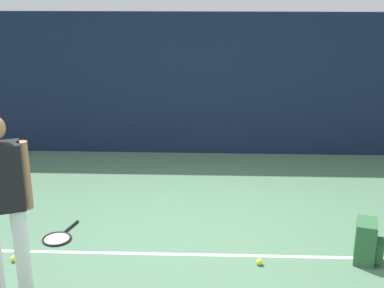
{
  "coord_description": "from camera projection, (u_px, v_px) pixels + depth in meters",
  "views": [
    {
      "loc": [
        0.21,
        -5.06,
        2.81
      ],
      "look_at": [
        0.0,
        0.4,
        1.0
      ],
      "focal_mm": 48.43,
      "sensor_mm": 36.0,
      "label": 1
    }
  ],
  "objects": [
    {
      "name": "tennis_ball_by_fence",
      "position": [
        14.0,
        259.0,
        5.29
      ],
      "size": [
        0.07,
        0.07,
        0.07
      ],
      "primitive_type": "sphere",
      "color": "#CCE033",
      "rests_on": "ground"
    },
    {
      "name": "tennis_racket",
      "position": [
        58.0,
        238.0,
        5.75
      ],
      "size": [
        0.4,
        0.64,
        0.03
      ],
      "rotation": [
        0.0,
        0.0,
        4.43
      ],
      "color": "black",
      "rests_on": "ground"
    },
    {
      "name": "tennis_ball_near_player",
      "position": [
        259.0,
        262.0,
        5.23
      ],
      "size": [
        0.07,
        0.07,
        0.07
      ],
      "primitive_type": "sphere",
      "color": "#CCE033",
      "rests_on": "ground"
    },
    {
      "name": "court_line",
      "position": [
        190.0,
        255.0,
        5.43
      ],
      "size": [
        9.0,
        0.05,
        0.0
      ],
      "primitive_type": "cube",
      "color": "white",
      "rests_on": "ground"
    },
    {
      "name": "ground_plane",
      "position": [
        191.0,
        242.0,
        5.69
      ],
      "size": [
        12.0,
        12.0,
        0.0
      ],
      "primitive_type": "plane",
      "color": "#4C7556"
    },
    {
      "name": "tennis_player",
      "position": [
        1.0,
        197.0,
        4.47
      ],
      "size": [
        0.5,
        0.35,
        1.7
      ],
      "rotation": [
        0.0,
        0.0,
        0.38
      ],
      "color": "white",
      "rests_on": "ground"
    },
    {
      "name": "back_fence",
      "position": [
        198.0,
        85.0,
        8.18
      ],
      "size": [
        10.0,
        0.1,
        2.26
      ],
      "primitive_type": "cube",
      "color": "#141E38",
      "rests_on": "ground"
    },
    {
      "name": "backpack",
      "position": [
        367.0,
        242.0,
        5.25
      ],
      "size": [
        0.34,
        0.34,
        0.44
      ],
      "rotation": [
        0.0,
        0.0,
        1.3
      ],
      "color": "#2D6038",
      "rests_on": "ground"
    }
  ]
}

